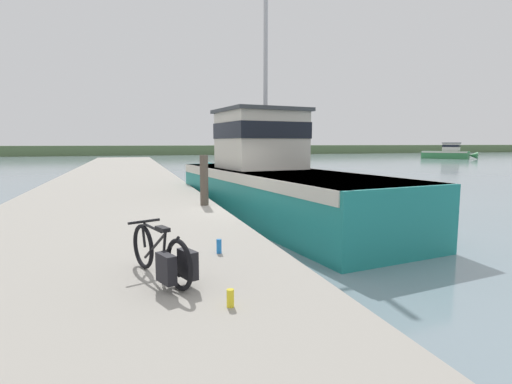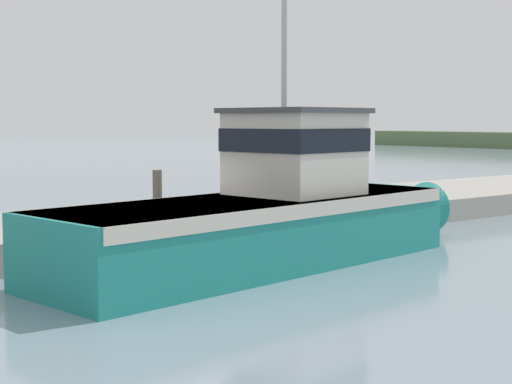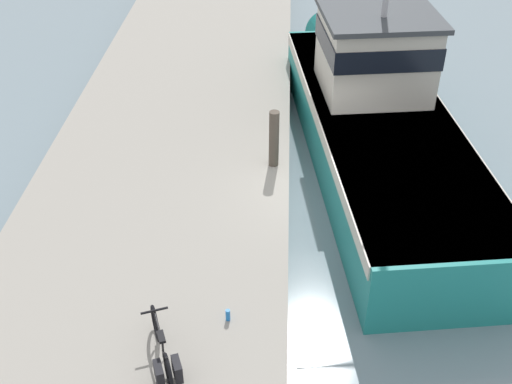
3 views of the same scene
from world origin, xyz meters
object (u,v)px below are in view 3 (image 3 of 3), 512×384
(bicycle_touring, at_px, (164,355))
(mooring_post, at_px, (274,139))
(water_bottle_on_curb, at_px, (228,315))
(fishing_boat_main, at_px, (377,115))

(bicycle_touring, height_order, mooring_post, mooring_post)
(mooring_post, relative_size, water_bottle_on_curb, 6.20)
(water_bottle_on_curb, bearing_deg, bicycle_touring, -130.32)
(water_bottle_on_curb, bearing_deg, mooring_post, 82.34)
(mooring_post, bearing_deg, fishing_boat_main, 32.23)
(bicycle_touring, xyz_separation_m, mooring_post, (1.57, 5.96, 0.38))
(fishing_boat_main, relative_size, mooring_post, 9.22)
(mooring_post, distance_m, water_bottle_on_curb, 4.97)
(fishing_boat_main, bearing_deg, bicycle_touring, -126.19)
(bicycle_touring, bearing_deg, mooring_post, 54.54)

